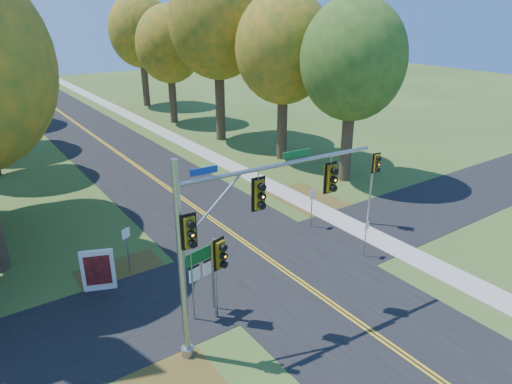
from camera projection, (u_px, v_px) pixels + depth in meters
ground at (301, 282)px, 21.11m from camera, size 160.00×160.00×0.00m
road_main at (301, 282)px, 21.11m from camera, size 8.00×160.00×0.02m
road_cross at (275, 264)px, 22.63m from camera, size 60.00×6.00×0.02m
centerline_left at (299, 282)px, 21.05m from camera, size 0.10×160.00×0.01m
centerline_right at (302, 281)px, 21.15m from camera, size 0.10×160.00×0.01m
sidewalk_east at (390, 245)px, 24.39m from camera, size 1.60×160.00×0.06m
leaf_patch_w_near at (134, 287)px, 20.70m from camera, size 4.00×6.00×0.00m
leaf_patch_e at (322, 206)px, 29.28m from camera, size 3.50×8.00×0.00m
tree_e_a at (353, 60)px, 30.73m from camera, size 7.20×7.20×12.73m
tree_e_b at (284, 48)px, 35.46m from camera, size 7.60×7.60×13.33m
tree_e_c at (218, 22)px, 40.39m from camera, size 8.80×8.80×15.79m
tree_e_d at (169, 45)px, 47.96m from camera, size 7.00×7.00×12.32m
tree_e_e at (141, 31)px, 56.39m from camera, size 7.80×7.80×13.74m
traffic_mast at (235, 224)px, 15.82m from camera, size 8.27×1.01×7.52m
east_signal_pole at (375, 171)px, 25.45m from camera, size 0.51×0.59×4.41m
ped_signal_pole at (219, 260)px, 17.55m from camera, size 0.58×0.68×3.72m
route_sign_cluster at (202, 268)px, 18.14m from camera, size 1.44×0.32×3.12m
info_kiosk at (98, 270)px, 20.21m from camera, size 1.40×0.72×1.98m
reg_sign_e_north at (312, 201)px, 25.85m from camera, size 0.44×0.17×2.37m
reg_sign_e_south at (366, 232)px, 22.82m from camera, size 0.37×0.14×2.00m
reg_sign_w at (127, 241)px, 21.34m from camera, size 0.43×0.22×2.40m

